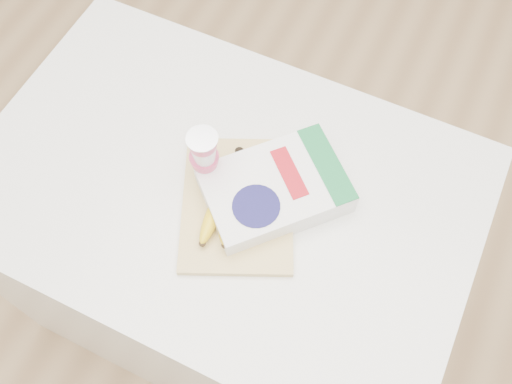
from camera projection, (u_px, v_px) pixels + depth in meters
table at (230, 255)px, 1.59m from camera, size 1.09×0.73×0.82m
cutting_board at (238, 204)px, 1.20m from camera, size 0.34×0.38×0.02m
bananas at (220, 209)px, 1.16m from camera, size 0.11×0.17×0.05m
yogurt_stack at (204, 156)px, 1.15m from camera, size 0.07×0.07×0.15m
cereal_box at (275, 189)px, 1.19m from camera, size 0.34×0.34×0.06m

